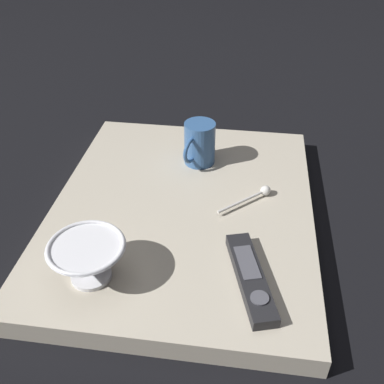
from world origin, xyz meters
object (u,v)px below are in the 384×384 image
cereal_bowl (88,259)px  teaspoon (259,194)px  tv_remote_near (250,277)px  coffee_mug (199,144)px

cereal_bowl → teaspoon: 0.39m
cereal_bowl → tv_remote_near: (-0.03, 0.27, -0.03)m
coffee_mug → tv_remote_near: 0.38m
cereal_bowl → coffee_mug: (-0.39, 0.14, 0.01)m
coffee_mug → teaspoon: bearing=49.8°
tv_remote_near → coffee_mug: bearing=-159.7°
cereal_bowl → coffee_mug: coffee_mug is taller
coffee_mug → tv_remote_near: (0.36, 0.13, -0.04)m
cereal_bowl → teaspoon: (-0.26, 0.28, -0.03)m
coffee_mug → teaspoon: 0.19m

